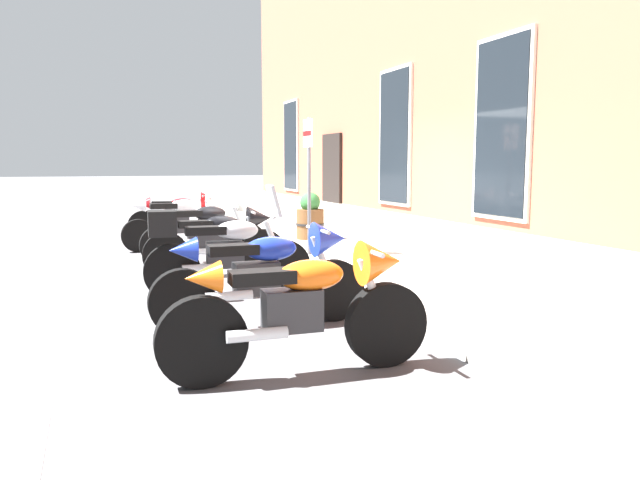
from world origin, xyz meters
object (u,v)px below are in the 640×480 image
(motorcycle_silver_touring, at_px, (221,251))
(barrel_planter, at_px, (310,218))
(motorcycle_red_sport, at_px, (182,214))
(motorcycle_white_sport, at_px, (184,219))
(motorcycle_blue_sport, at_px, (270,271))
(motorcycle_orange_sport, at_px, (308,304))
(parking_sign, at_px, (309,166))
(motorcycle_black_sport, at_px, (221,238))
(motorcycle_black_naked, at_px, (206,233))

(motorcycle_silver_touring, xyz_separation_m, barrel_planter, (-4.04, 2.57, -0.03))
(motorcycle_red_sport, relative_size, barrel_planter, 2.20)
(motorcycle_white_sport, relative_size, motorcycle_blue_sport, 0.96)
(motorcycle_silver_touring, xyz_separation_m, motorcycle_orange_sport, (2.99, 0.08, -0.00))
(motorcycle_silver_touring, distance_m, barrel_planter, 4.79)
(motorcycle_red_sport, height_order, parking_sign, parking_sign)
(parking_sign, bearing_deg, motorcycle_red_sport, -156.45)
(motorcycle_red_sport, xyz_separation_m, motorcycle_orange_sport, (8.71, -0.22, 0.00))
(motorcycle_black_sport, distance_m, motorcycle_silver_touring, 1.45)
(motorcycle_black_sport, bearing_deg, parking_sign, 113.15)
(motorcycle_black_sport, height_order, motorcycle_silver_touring, motorcycle_silver_touring)
(motorcycle_black_naked, xyz_separation_m, motorcycle_blue_sport, (4.26, -0.10, 0.08))
(motorcycle_white_sport, height_order, motorcycle_black_sport, motorcycle_white_sport)
(motorcycle_orange_sport, xyz_separation_m, parking_sign, (-5.10, 1.79, 1.01))
(motorcycle_orange_sport, relative_size, parking_sign, 0.97)
(motorcycle_silver_touring, bearing_deg, parking_sign, 138.40)
(motorcycle_silver_touring, bearing_deg, motorcycle_white_sport, 177.95)
(motorcycle_black_naked, xyz_separation_m, motorcycle_silver_touring, (2.72, -0.29, 0.08))
(motorcycle_blue_sport, relative_size, barrel_planter, 2.36)
(motorcycle_white_sport, relative_size, motorcycle_silver_touring, 1.03)
(motorcycle_silver_touring, height_order, barrel_planter, motorcycle_silver_touring)
(motorcycle_black_sport, xyz_separation_m, barrel_planter, (-2.62, 2.30, -0.01))
(motorcycle_orange_sport, bearing_deg, motorcycle_black_naked, 177.96)
(motorcycle_blue_sport, bearing_deg, motorcycle_orange_sport, -4.12)
(motorcycle_red_sport, xyz_separation_m, motorcycle_black_sport, (4.29, -0.02, -0.01))
(motorcycle_orange_sport, bearing_deg, motorcycle_blue_sport, 175.88)
(motorcycle_black_sport, bearing_deg, motorcycle_red_sport, 179.73)
(motorcycle_black_sport, height_order, parking_sign, parking_sign)
(motorcycle_black_naked, height_order, motorcycle_black_sport, motorcycle_black_sport)
(motorcycle_orange_sport, height_order, barrel_planter, barrel_planter)
(motorcycle_silver_touring, bearing_deg, motorcycle_black_sport, 168.92)
(motorcycle_black_naked, bearing_deg, motorcycle_black_sport, -0.30)
(motorcycle_silver_touring, height_order, motorcycle_orange_sport, motorcycle_silver_touring)
(motorcycle_white_sport, distance_m, motorcycle_silver_touring, 4.29)
(motorcycle_black_naked, bearing_deg, motorcycle_silver_touring, -6.01)
(motorcycle_silver_touring, bearing_deg, motorcycle_blue_sport, 6.93)
(motorcycle_white_sport, bearing_deg, motorcycle_silver_touring, -2.05)
(motorcycle_blue_sport, xyz_separation_m, motorcycle_orange_sport, (1.45, -0.10, -0.00))
(motorcycle_black_naked, height_order, motorcycle_orange_sport, motorcycle_orange_sport)
(motorcycle_silver_touring, relative_size, motorcycle_blue_sport, 0.93)
(motorcycle_red_sport, height_order, motorcycle_black_naked, motorcycle_red_sport)
(motorcycle_orange_sport, height_order, parking_sign, parking_sign)
(motorcycle_silver_touring, relative_size, parking_sign, 0.92)
(motorcycle_white_sport, bearing_deg, barrel_planter, 84.16)
(parking_sign, relative_size, barrel_planter, 2.39)
(motorcycle_white_sport, xyz_separation_m, motorcycle_orange_sport, (7.28, -0.07, -0.02))
(motorcycle_black_sport, bearing_deg, motorcycle_orange_sport, -2.55)
(motorcycle_white_sport, distance_m, parking_sign, 2.95)
(motorcycle_red_sport, bearing_deg, motorcycle_orange_sport, -1.43)
(motorcycle_silver_touring, relative_size, barrel_planter, 2.20)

